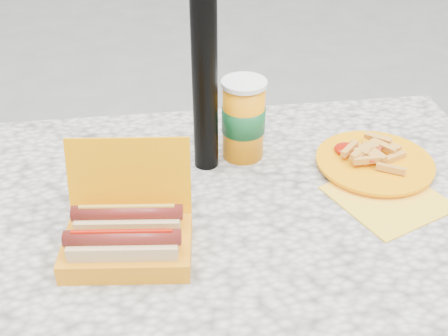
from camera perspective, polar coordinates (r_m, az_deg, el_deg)
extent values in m
cube|color=beige|center=(1.07, -0.81, -5.41)|extent=(1.20, 0.80, 0.05)
cylinder|color=black|center=(1.59, -20.65, -10.27)|extent=(0.07, 0.07, 0.70)
cylinder|color=black|center=(1.65, 15.60, -7.23)|extent=(0.07, 0.07, 0.70)
cube|color=#F79500|center=(0.96, -9.73, -7.94)|extent=(0.23, 0.16, 0.04)
cube|color=#F79500|center=(0.97, -9.61, -0.83)|extent=(0.21, 0.06, 0.13)
cube|color=#C9BE7F|center=(0.92, -10.10, -8.25)|extent=(0.18, 0.07, 0.04)
cylinder|color=maroon|center=(0.90, -10.26, -7.01)|extent=(0.19, 0.05, 0.03)
cylinder|color=#9D0D00|center=(0.90, -10.34, -6.40)|extent=(0.16, 0.03, 0.01)
cube|color=#C9BE7F|center=(0.97, -9.63, -5.73)|extent=(0.18, 0.07, 0.04)
cylinder|color=maroon|center=(0.95, -9.78, -4.51)|extent=(0.19, 0.05, 0.03)
cylinder|color=gold|center=(0.95, -9.86, -3.91)|extent=(0.16, 0.03, 0.01)
cube|color=yellow|center=(1.13, 16.27, -2.92)|extent=(0.25, 0.25, 0.00)
cylinder|color=#F79500|center=(1.21, 15.03, 0.51)|extent=(0.23, 0.23, 0.01)
cylinder|color=#F79500|center=(1.20, 15.06, 0.68)|extent=(0.24, 0.24, 0.01)
cube|color=orange|center=(1.17, 16.58, -0.08)|extent=(0.06, 0.04, 0.01)
cube|color=orange|center=(1.20, 12.65, 1.91)|extent=(0.05, 0.05, 0.01)
cube|color=orange|center=(1.21, 16.88, 1.04)|extent=(0.06, 0.03, 0.01)
cube|color=orange|center=(1.20, 14.40, 1.94)|extent=(0.05, 0.05, 0.02)
cube|color=orange|center=(1.22, 13.74, 1.92)|extent=(0.04, 0.06, 0.01)
cube|color=orange|center=(1.24, 15.38, 2.93)|extent=(0.05, 0.05, 0.01)
cube|color=orange|center=(1.19, 14.59, 1.29)|extent=(0.05, 0.05, 0.02)
cube|color=orange|center=(1.22, 14.85, 1.73)|extent=(0.03, 0.06, 0.01)
cube|color=orange|center=(1.20, 14.26, 1.84)|extent=(0.06, 0.03, 0.01)
cube|color=orange|center=(1.20, 15.13, 1.47)|extent=(0.03, 0.06, 0.01)
cube|color=orange|center=(1.24, 16.33, 2.29)|extent=(0.05, 0.05, 0.01)
cube|color=orange|center=(1.18, 13.56, 1.59)|extent=(0.05, 0.05, 0.02)
cube|color=orange|center=(1.19, 14.10, 1.42)|extent=(0.06, 0.05, 0.02)
cube|color=orange|center=(1.22, 15.94, 2.14)|extent=(0.05, 0.06, 0.01)
cube|color=orange|center=(1.17, 14.30, 0.79)|extent=(0.06, 0.02, 0.01)
ellipsoid|color=#9D0D00|center=(1.21, 12.31, 1.90)|extent=(0.05, 0.05, 0.02)
cube|color=#AD2E1B|center=(1.21, 15.37, 1.77)|extent=(0.07, 0.09, 0.00)
cylinder|color=orange|center=(1.17, 1.98, 4.76)|extent=(0.09, 0.09, 0.16)
cylinder|color=#115426|center=(1.17, 1.99, 4.97)|extent=(0.09, 0.09, 0.05)
cylinder|color=white|center=(1.13, 2.07, 8.60)|extent=(0.09, 0.09, 0.01)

